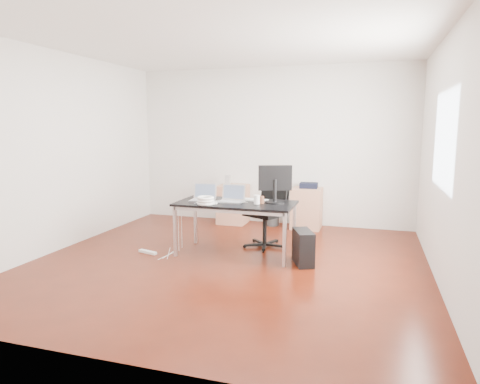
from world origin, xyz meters
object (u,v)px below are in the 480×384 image
(pc_tower, at_px, (303,247))
(filing_cabinet_right, at_px, (307,208))
(office_chair, at_px, (269,206))
(desk, at_px, (236,206))
(filing_cabinet_left, at_px, (233,204))

(pc_tower, bearing_deg, filing_cabinet_right, 74.72)
(office_chair, xyz_separation_m, filing_cabinet_right, (0.37, 1.29, -0.26))
(office_chair, bearing_deg, desk, -96.66)
(office_chair, relative_size, filing_cabinet_left, 1.54)
(desk, bearing_deg, pc_tower, -9.35)
(office_chair, relative_size, filing_cabinet_right, 1.54)
(filing_cabinet_left, xyz_separation_m, filing_cabinet_right, (1.34, 0.00, 0.00))
(desk, relative_size, filing_cabinet_left, 2.29)
(pc_tower, bearing_deg, filing_cabinet_left, 106.17)
(desk, xyz_separation_m, filing_cabinet_right, (0.71, 1.83, -0.33))
(desk, height_order, filing_cabinet_left, desk)
(desk, height_order, pc_tower, desk)
(desk, xyz_separation_m, office_chair, (0.33, 0.54, -0.07))
(filing_cabinet_right, height_order, pc_tower, filing_cabinet_right)
(desk, bearing_deg, filing_cabinet_left, 109.10)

